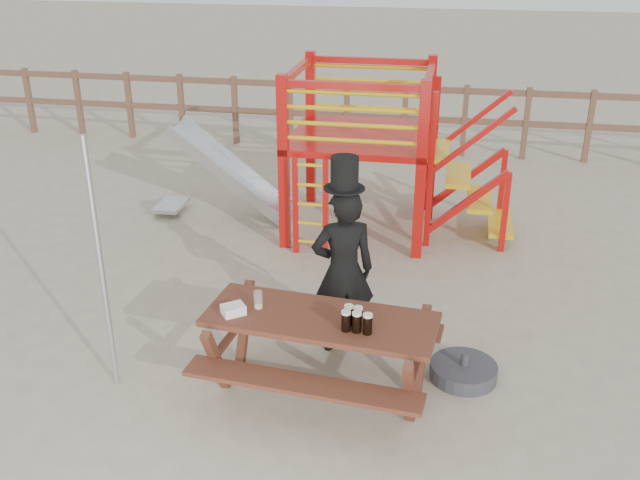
# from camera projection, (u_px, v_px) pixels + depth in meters

# --- Properties ---
(ground) EXTENTS (60.00, 60.00, 0.00)m
(ground) POSITION_uv_depth(u_px,v_px,m) (278.00, 383.00, 6.16)
(ground) COLOR #B3A68B
(ground) RESTS_ON ground
(back_fence) EXTENTS (15.09, 0.09, 1.20)m
(back_fence) POSITION_uv_depth(u_px,v_px,m) (376.00, 109.00, 12.14)
(back_fence) COLOR brown
(back_fence) RESTS_ON ground
(playground_fort) EXTENTS (4.71, 1.84, 2.10)m
(playground_fort) POSITION_uv_depth(u_px,v_px,m) (354.00, 147.00, 8.91)
(playground_fort) COLOR #B80F0C
(playground_fort) RESTS_ON ground
(picnic_table) EXTENTS (1.99, 1.47, 0.73)m
(picnic_table) POSITION_uv_depth(u_px,v_px,m) (320.00, 345.00, 5.86)
(picnic_table) COLOR brown
(picnic_table) RESTS_ON ground
(man_with_hat) EXTENTS (0.67, 0.55, 1.86)m
(man_with_hat) POSITION_uv_depth(u_px,v_px,m) (343.00, 267.00, 6.35)
(man_with_hat) COLOR black
(man_with_hat) RESTS_ON ground
(metal_pole) EXTENTS (0.05, 0.05, 2.21)m
(metal_pole) POSITION_uv_depth(u_px,v_px,m) (101.00, 269.00, 5.71)
(metal_pole) COLOR #B2B2B7
(metal_pole) RESTS_ON ground
(parasol_base) EXTENTS (0.58, 0.58, 0.25)m
(parasol_base) POSITION_uv_depth(u_px,v_px,m) (463.00, 371.00, 6.20)
(parasol_base) COLOR #37373C
(parasol_base) RESTS_ON ground
(paper_bag) EXTENTS (0.23, 0.22, 0.08)m
(paper_bag) POSITION_uv_depth(u_px,v_px,m) (233.00, 310.00, 5.78)
(paper_bag) COLOR white
(paper_bag) RESTS_ON picnic_table
(stout_pints) EXTENTS (0.25, 0.18, 0.17)m
(stout_pints) POSITION_uv_depth(u_px,v_px,m) (355.00, 320.00, 5.54)
(stout_pints) COLOR black
(stout_pints) RESTS_ON picnic_table
(empty_glasses) EXTENTS (0.07, 0.07, 0.15)m
(empty_glasses) POSITION_uv_depth(u_px,v_px,m) (258.00, 300.00, 5.86)
(empty_glasses) COLOR silver
(empty_glasses) RESTS_ON picnic_table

